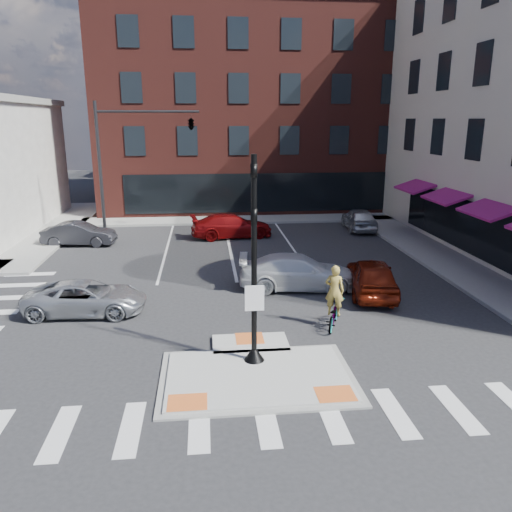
{
  "coord_description": "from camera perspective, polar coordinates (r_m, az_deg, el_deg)",
  "views": [
    {
      "loc": [
        -1.33,
        -12.92,
        7.0
      ],
      "look_at": [
        0.54,
        5.1,
        2.0
      ],
      "focal_mm": 35.0,
      "sensor_mm": 36.0,
      "label": 1
    }
  ],
  "objects": [
    {
      "name": "mast_arm_signal",
      "position": [
        31.0,
        -10.19,
        13.74
      ],
      "size": [
        6.1,
        2.24,
        8.0
      ],
      "color": "black",
      "rests_on": "ground"
    },
    {
      "name": "bg_car_red",
      "position": [
        30.37,
        -2.81,
        3.46
      ],
      "size": [
        5.11,
        2.6,
        1.42
      ],
      "primitive_type": "imported",
      "rotation": [
        0.0,
        0.0,
        1.7
      ],
      "color": "maroon",
      "rests_on": "ground"
    },
    {
      "name": "building_far_right",
      "position": [
        67.72,
        2.93,
        14.57
      ],
      "size": [
        12.0,
        12.0,
        12.0
      ],
      "primitive_type": "cube",
      "color": "brown",
      "rests_on": "ground"
    },
    {
      "name": "signal_pole",
      "position": [
        14.16,
        -0.22,
        -3.71
      ],
      "size": [
        0.6,
        0.6,
        5.98
      ],
      "color": "black",
      "rests_on": "refuge_island"
    },
    {
      "name": "bg_car_silver",
      "position": [
        33.12,
        11.7,
        4.19
      ],
      "size": [
        2.02,
        4.35,
        1.44
      ],
      "primitive_type": "imported",
      "rotation": [
        0.0,
        0.0,
        3.07
      ],
      "color": "silver",
      "rests_on": "ground"
    },
    {
      "name": "ground",
      "position": [
        14.75,
        -0.05,
        -12.9
      ],
      "size": [
        120.0,
        120.0,
        0.0
      ],
      "primitive_type": "plane",
      "color": "#28282B",
      "rests_on": "ground"
    },
    {
      "name": "bg_car_dark",
      "position": [
        30.15,
        -19.57,
        2.4
      ],
      "size": [
        4.13,
        1.75,
        1.33
      ],
      "primitive_type": "imported",
      "rotation": [
        0.0,
        0.0,
        1.48
      ],
      "color": "#26272B",
      "rests_on": "ground"
    },
    {
      "name": "building_n",
      "position": [
        45.12,
        -0.45,
        16.45
      ],
      "size": [
        24.4,
        18.4,
        15.5
      ],
      "color": "#57201B",
      "rests_on": "ground"
    },
    {
      "name": "white_pickup",
      "position": [
        21.24,
        4.84,
        -1.81
      ],
      "size": [
        5.17,
        2.52,
        1.45
      ],
      "primitive_type": "imported",
      "rotation": [
        0.0,
        0.0,
        1.47
      ],
      "color": "white",
      "rests_on": "ground"
    },
    {
      "name": "silver_suv",
      "position": [
        19.54,
        -18.85,
        -4.52
      ],
      "size": [
        4.49,
        2.27,
        1.22
      ],
      "primitive_type": "imported",
      "rotation": [
        0.0,
        0.0,
        1.51
      ],
      "color": "silver",
      "rests_on": "ground"
    },
    {
      "name": "sidewalk_n",
      "position": [
        35.86,
        1.11,
        4.3
      ],
      "size": [
        26.0,
        3.0,
        0.15
      ],
      "primitive_type": "cube",
      "color": "gray",
      "rests_on": "ground"
    },
    {
      "name": "refuge_island",
      "position": [
        14.5,
        0.05,
        -13.2
      ],
      "size": [
        5.4,
        4.65,
        0.13
      ],
      "color": "gray",
      "rests_on": "ground"
    },
    {
      "name": "red_sedan",
      "position": [
        21.03,
        13.05,
        -2.26
      ],
      "size": [
        2.5,
        4.65,
        1.5
      ],
      "primitive_type": "imported",
      "rotation": [
        0.0,
        0.0,
        2.97
      ],
      "color": "maroon",
      "rests_on": "ground"
    },
    {
      "name": "cyclist",
      "position": [
        17.46,
        8.88,
        -5.73
      ],
      "size": [
        1.26,
        1.87,
        2.23
      ],
      "rotation": [
        0.0,
        0.0,
        2.74
      ],
      "color": "#3F3F44",
      "rests_on": "ground"
    },
    {
      "name": "building_far_left",
      "position": [
        65.0,
        -8.52,
        13.51
      ],
      "size": [
        10.0,
        12.0,
        10.0
      ],
      "primitive_type": "cube",
      "color": "slate",
      "rests_on": "ground"
    },
    {
      "name": "sidewalk_e",
      "position": [
        26.84,
        21.18,
        -0.59
      ],
      "size": [
        3.0,
        24.0,
        0.15
      ],
      "primitive_type": "cube",
      "color": "gray",
      "rests_on": "ground"
    }
  ]
}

